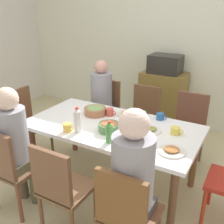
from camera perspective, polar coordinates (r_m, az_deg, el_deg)
ground_plane at (r=3.17m, az=0.00°, el=-14.71°), size 6.87×6.87×0.00m
wall_back at (r=4.46m, az=13.41°, el=13.90°), size 5.97×0.12×2.60m
dining_table at (r=2.83m, az=0.00°, el=-4.28°), size 1.82×0.95×0.72m
chair_0 at (r=3.84m, az=-1.57°, el=0.96°), size 0.40×0.40×0.90m
person_0 at (r=3.70m, az=-2.33°, el=3.53°), size 0.30×0.30×1.21m
chair_1 at (r=3.59m, az=6.75°, el=-0.78°), size 0.40×0.40×0.90m
chair_2 at (r=3.64m, az=-17.94°, el=-1.43°), size 0.40×0.40×0.90m
chair_3 at (r=3.42m, az=16.11°, el=-2.72°), size 0.40×0.40×0.90m
chair_5 at (r=2.68m, az=-21.08°, el=-10.77°), size 0.40×0.40×0.90m
person_5 at (r=2.62m, az=-20.28°, el=-5.65°), size 0.30×0.30×1.25m
chair_6 at (r=2.31m, az=-10.93°, el=-15.46°), size 0.40×0.40×0.90m
chair_7 at (r=2.05m, az=3.15°, el=-20.87°), size 0.40×0.40×0.90m
person_7 at (r=1.94m, az=4.53°, el=-13.68°), size 0.30×0.30×1.29m
plate_0 at (r=2.37m, az=12.69°, el=-8.09°), size 0.24×0.24×0.04m
plate_1 at (r=2.70m, az=8.32°, el=-3.78°), size 0.21×0.21×0.04m
plate_2 at (r=3.05m, az=3.14°, el=-0.37°), size 0.22×0.22×0.04m
bowl_0 at (r=2.65m, az=-0.62°, el=-3.12°), size 0.22×0.22×0.10m
bowl_1 at (r=3.06m, az=-3.61°, el=0.37°), size 0.26×0.26×0.10m
cup_0 at (r=2.97m, az=6.64°, el=-0.58°), size 0.11×0.07×0.08m
cup_1 at (r=3.02m, az=-0.44°, el=-0.02°), size 0.12×0.09×0.08m
cup_2 at (r=2.67m, az=13.49°, el=-3.94°), size 0.13×0.09×0.07m
cup_3 at (r=2.69m, az=-9.55°, el=-3.31°), size 0.12×0.09×0.08m
cup_4 at (r=2.96m, az=10.33°, el=-0.94°), size 0.12×0.09×0.07m
bottle_0 at (r=2.42m, az=-0.60°, el=-4.41°), size 0.06×0.06×0.21m
bottle_1 at (r=2.63m, az=-7.44°, el=-1.80°), size 0.07×0.07×0.26m
side_cabinet at (r=4.40m, az=10.80°, el=2.53°), size 0.70×0.44×0.90m
microwave at (r=4.24m, az=11.38°, el=10.05°), size 0.48×0.36×0.28m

